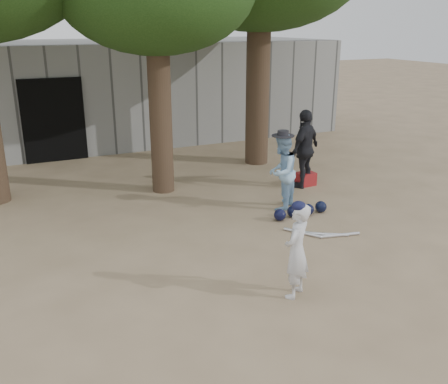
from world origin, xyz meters
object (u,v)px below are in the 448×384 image
spectator_blue (282,172)px  spectator_dark (305,149)px  boy_player (297,251)px  red_bag (305,179)px

spectator_blue → spectator_dark: size_ratio=0.86×
boy_player → spectator_blue: size_ratio=0.88×
spectator_dark → red_bag: 0.74m
boy_player → red_bag: 4.99m
boy_player → red_bag: boy_player is taller
boy_player → spectator_dark: 4.87m
spectator_blue → spectator_dark: bearing=179.1°
boy_player → red_bag: size_ratio=3.18×
spectator_blue → spectator_dark: (1.20, 0.99, 0.12)m
boy_player → red_bag: bearing=-161.9°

